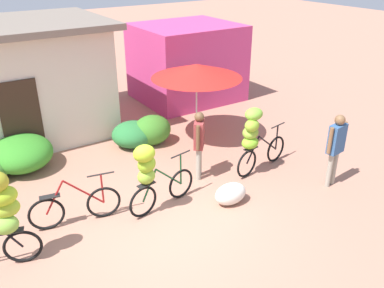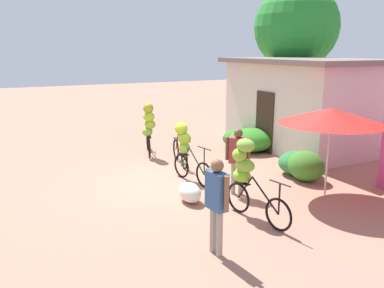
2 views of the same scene
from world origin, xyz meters
name	(u,v)px [view 1 (image 1 of 2)]	position (x,y,z in m)	size (l,w,h in m)	color
ground_plane	(165,223)	(0.00, 0.00, 0.00)	(60.00, 60.00, 0.00)	#A4705B
building_low	(4,83)	(-1.50, 5.68, 1.54)	(5.48, 3.67, 3.05)	beige
shop_pink	(187,62)	(4.25, 5.86, 1.24)	(3.20, 2.80, 2.48)	#C23B77
hedge_bush_front_right	(21,153)	(-1.71, 3.73, 0.39)	(1.43, 1.58, 0.77)	#338425
hedge_bush_mid	(133,134)	(0.99, 3.39, 0.33)	(1.09, 1.06, 0.65)	#297237
hedge_bush_by_door	(152,130)	(1.47, 3.22, 0.39)	(1.03, 0.86, 0.78)	#387A26
market_umbrella	(197,71)	(2.59, 2.79, 1.91)	(2.32, 2.32, 2.08)	beige
bicycle_near_pile	(76,207)	(-1.36, 0.92, 0.36)	(1.67, 0.37, 0.97)	black
bicycle_center_loaded	(151,172)	(0.00, 0.46, 0.90)	(1.60, 0.47, 1.52)	black
bicycle_by_shop	(254,136)	(2.64, 0.56, 0.95)	(1.72, 0.48, 1.61)	black
produce_sack	(230,194)	(1.46, -0.14, 0.22)	(0.70, 0.44, 0.44)	silver
person_vendor	(336,143)	(3.72, -0.77, 1.01)	(0.58, 0.25, 1.65)	gray
person_bystander	(199,139)	(1.51, 1.08, 0.96)	(0.41, 0.46, 1.58)	gray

